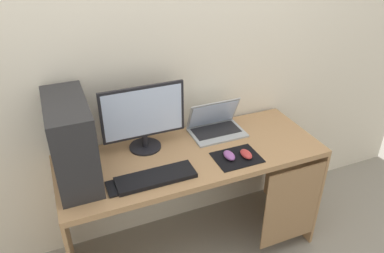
# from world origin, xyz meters

# --- Properties ---
(ground_plane) EXTENTS (8.00, 8.00, 0.00)m
(ground_plane) POSITION_xyz_m (0.00, 0.00, 0.00)
(ground_plane) COLOR gray
(wall_back) EXTENTS (4.00, 0.05, 2.60)m
(wall_back) POSITION_xyz_m (0.00, 0.33, 1.30)
(wall_back) COLOR beige
(wall_back) RESTS_ON ground_plane
(desk) EXTENTS (1.54, 0.59, 0.76)m
(desk) POSITION_xyz_m (0.02, -0.01, 0.61)
(desk) COLOR #A37A51
(desk) RESTS_ON ground_plane
(pc_tower) EXTENTS (0.20, 0.47, 0.44)m
(pc_tower) POSITION_xyz_m (-0.64, 0.03, 0.98)
(pc_tower) COLOR #232326
(pc_tower) RESTS_ON desk
(monitor) EXTENTS (0.48, 0.19, 0.40)m
(monitor) POSITION_xyz_m (-0.23, 0.15, 0.97)
(monitor) COLOR black
(monitor) RESTS_ON desk
(laptop) EXTENTS (0.33, 0.23, 0.21)m
(laptop) POSITION_xyz_m (0.23, 0.17, 0.80)
(laptop) COLOR #9EA3A8
(laptop) RESTS_ON desk
(keyboard) EXTENTS (0.42, 0.14, 0.02)m
(keyboard) POSITION_xyz_m (-0.27, -0.15, 0.77)
(keyboard) COLOR black
(keyboard) RESTS_ON desk
(mousepad) EXTENTS (0.26, 0.20, 0.00)m
(mousepad) POSITION_xyz_m (0.22, -0.14, 0.76)
(mousepad) COLOR black
(mousepad) RESTS_ON desk
(mouse_left) EXTENTS (0.06, 0.10, 0.03)m
(mouse_left) POSITION_xyz_m (0.17, -0.13, 0.78)
(mouse_left) COLOR #8C4C99
(mouse_left) RESTS_ON mousepad
(mouse_right) EXTENTS (0.06, 0.10, 0.03)m
(mouse_right) POSITION_xyz_m (0.27, -0.16, 0.78)
(mouse_right) COLOR #B23333
(mouse_right) RESTS_ON mousepad
(cell_phone) EXTENTS (0.07, 0.13, 0.01)m
(cell_phone) POSITION_xyz_m (-0.49, -0.15, 0.76)
(cell_phone) COLOR black
(cell_phone) RESTS_ON desk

